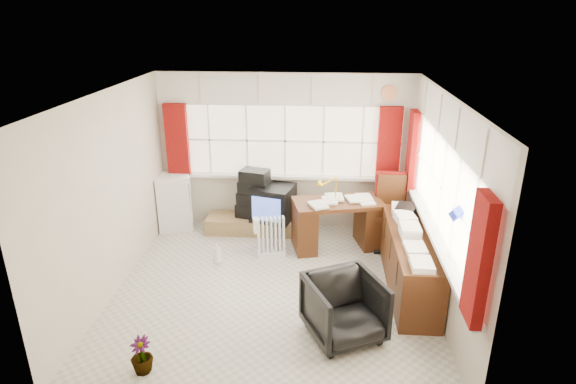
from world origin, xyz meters
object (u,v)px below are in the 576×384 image
Objects in this scene: office_chair at (344,308)px; mini_fridge at (174,201)px; tv_bench at (250,224)px; desk at (337,222)px; credenza at (409,260)px; radiator at (271,240)px; task_chair at (391,208)px; desk_lamp at (336,184)px; crt_tv at (273,203)px.

office_chair is 3.77m from mini_fridge.
mini_fridge is at bearing 176.34° from tv_bench.
office_chair is (0.04, -2.13, -0.06)m from desk.
radiator is at bearing 158.77° from credenza.
desk is 1.40m from credenza.
task_chair reaches higher than tv_bench.
tv_bench is (-0.43, 0.80, -0.12)m from radiator.
desk is 3.70× the size of desk_lamp.
crt_tv is at bearing 158.42° from desk_lamp.
office_chair reaches higher than radiator.
desk_lamp is 0.19× the size of credenza.
credenza is 3.87m from mini_fridge.
office_chair is at bearing -129.07° from credenza.
task_chair is at bearing -7.73° from crt_tv.
radiator is 0.80m from crt_tv.
tv_bench is at bearing 171.41° from crt_tv.
office_chair is (0.07, -2.14, -0.66)m from desk_lamp.
mini_fridge reaches higher than crt_tv.
tv_bench is (-1.35, 0.44, -0.88)m from desk_lamp.
radiator is at bearing -27.70° from mini_fridge.
desk_lamp is at bearing -170.54° from task_chair.
mini_fridge is at bearing 168.71° from desk.
office_chair is 0.55× the size of tv_bench.
radiator is at bearing -86.26° from crt_tv.
credenza is 1.43× the size of tv_bench.
desk_lamp is at bearing 66.62° from office_chair.
task_chair is 2.41m from office_chair.
office_chair is at bearing -67.57° from crt_tv.
radiator is 0.43× the size of tv_bench.
desk is at bearing -9.61° from desk_lamp.
mini_fridge is (-1.25, 0.08, 0.33)m from tv_bench.
tv_bench is (-2.18, 0.30, -0.48)m from task_chair.
desk is 1.03m from radiator.
crt_tv is at bearing 87.07° from office_chair.
mini_fridge is (-1.63, 0.14, -0.07)m from crt_tv.
crt_tv is at bearing 172.27° from task_chair.
desk_lamp is at bearing 130.79° from credenza.
desk_lamp reaches higher than tv_bench.
desk_lamp is at bearing -11.32° from mini_fridge.
mini_fridge reaches higher than credenza.
credenza is (0.93, -1.08, -0.61)m from desk_lamp.
desk_lamp reaches higher than credenza.
desk is at bearing 20.39° from radiator.
mini_fridge is at bearing 109.78° from office_chair.
office_chair reaches higher than tv_bench.
task_chair is 1.46× the size of office_chair.
desk_lamp is 2.24m from office_chair.
desk_lamp is 0.63× the size of radiator.
credenza is at bearing -85.26° from task_chair.
office_chair is 2.73m from crt_tv.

